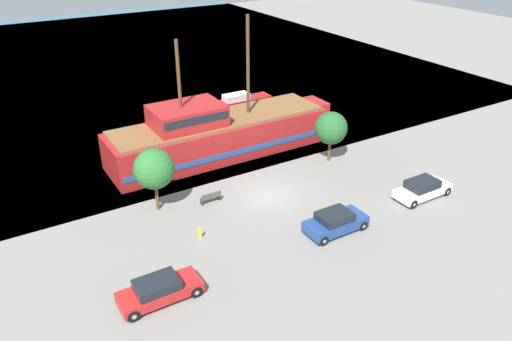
{
  "coord_description": "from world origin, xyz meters",
  "views": [
    {
      "loc": [
        -17.42,
        -27.11,
        18.81
      ],
      "look_at": [
        0.18,
        2.0,
        1.2
      ],
      "focal_mm": 35.0,
      "sensor_mm": 36.0,
      "label": 1
    }
  ],
  "objects_px": {
    "moored_boat_dockside": "(240,101)",
    "bench_promenade_east": "(211,197)",
    "parked_car_curb_front": "(422,189)",
    "parked_car_curb_mid": "(335,222)",
    "parked_car_curb_rear": "(159,290)",
    "pirate_ship": "(218,134)",
    "fire_hydrant": "(200,232)"
  },
  "relations": [
    {
      "from": "parked_car_curb_mid",
      "to": "bench_promenade_east",
      "type": "distance_m",
      "value": 9.29
    },
    {
      "from": "parked_car_curb_front",
      "to": "bench_promenade_east",
      "type": "bearing_deg",
      "value": 151.67
    },
    {
      "from": "pirate_ship",
      "to": "parked_car_curb_front",
      "type": "relative_size",
      "value": 4.59
    },
    {
      "from": "parked_car_curb_rear",
      "to": "bench_promenade_east",
      "type": "xyz_separation_m",
      "value": [
        7.01,
        7.83,
        -0.26
      ]
    },
    {
      "from": "fire_hydrant",
      "to": "moored_boat_dockside",
      "type": "bearing_deg",
      "value": 54.71
    },
    {
      "from": "moored_boat_dockside",
      "to": "parked_car_curb_front",
      "type": "xyz_separation_m",
      "value": [
        1.77,
        -24.31,
        0.2
      ]
    },
    {
      "from": "parked_car_curb_rear",
      "to": "parked_car_curb_mid",
      "type": "bearing_deg",
      "value": 1.21
    },
    {
      "from": "parked_car_curb_mid",
      "to": "parked_car_curb_rear",
      "type": "relative_size",
      "value": 0.94
    },
    {
      "from": "moored_boat_dockside",
      "to": "bench_promenade_east",
      "type": "xyz_separation_m",
      "value": [
        -11.96,
        -16.91,
        -0.08
      ]
    },
    {
      "from": "parked_car_curb_front",
      "to": "parked_car_curb_rear",
      "type": "distance_m",
      "value": 20.75
    },
    {
      "from": "parked_car_curb_mid",
      "to": "bench_promenade_east",
      "type": "xyz_separation_m",
      "value": [
        -5.38,
        7.57,
        -0.3
      ]
    },
    {
      "from": "bench_promenade_east",
      "to": "parked_car_curb_rear",
      "type": "bearing_deg",
      "value": -131.84
    },
    {
      "from": "parked_car_curb_mid",
      "to": "fire_hydrant",
      "type": "height_order",
      "value": "parked_car_curb_mid"
    },
    {
      "from": "parked_car_curb_mid",
      "to": "bench_promenade_east",
      "type": "height_order",
      "value": "parked_car_curb_mid"
    },
    {
      "from": "parked_car_curb_mid",
      "to": "parked_car_curb_rear",
      "type": "distance_m",
      "value": 12.39
    },
    {
      "from": "pirate_ship",
      "to": "fire_hydrant",
      "type": "distance_m",
      "value": 12.75
    },
    {
      "from": "parked_car_curb_mid",
      "to": "bench_promenade_east",
      "type": "relative_size",
      "value": 2.76
    },
    {
      "from": "moored_boat_dockside",
      "to": "parked_car_curb_rear",
      "type": "xyz_separation_m",
      "value": [
        -18.97,
        -24.74,
        0.18
      ]
    },
    {
      "from": "moored_boat_dockside",
      "to": "parked_car_curb_mid",
      "type": "xyz_separation_m",
      "value": [
        -6.58,
        -24.47,
        0.22
      ]
    },
    {
      "from": "bench_promenade_east",
      "to": "parked_car_curb_mid",
      "type": "bearing_deg",
      "value": -54.58
    },
    {
      "from": "pirate_ship",
      "to": "parked_car_curb_mid",
      "type": "xyz_separation_m",
      "value": [
        1.12,
        -14.61,
        -1.19
      ]
    },
    {
      "from": "fire_hydrant",
      "to": "bench_promenade_east",
      "type": "height_order",
      "value": "bench_promenade_east"
    },
    {
      "from": "moored_boat_dockside",
      "to": "parked_car_curb_mid",
      "type": "distance_m",
      "value": 25.35
    },
    {
      "from": "pirate_ship",
      "to": "parked_car_curb_front",
      "type": "distance_m",
      "value": 17.32
    },
    {
      "from": "fire_hydrant",
      "to": "parked_car_curb_rear",
      "type": "bearing_deg",
      "value": -136.56
    },
    {
      "from": "moored_boat_dockside",
      "to": "fire_hydrant",
      "type": "height_order",
      "value": "moored_boat_dockside"
    },
    {
      "from": "parked_car_curb_mid",
      "to": "parked_car_curb_rear",
      "type": "height_order",
      "value": "parked_car_curb_mid"
    },
    {
      "from": "pirate_ship",
      "to": "parked_car_curb_rear",
      "type": "height_order",
      "value": "pirate_ship"
    },
    {
      "from": "parked_car_curb_front",
      "to": "parked_car_curb_mid",
      "type": "height_order",
      "value": "parked_car_curb_mid"
    },
    {
      "from": "pirate_ship",
      "to": "parked_car_curb_mid",
      "type": "relative_size",
      "value": 4.85
    },
    {
      "from": "moored_boat_dockside",
      "to": "bench_promenade_east",
      "type": "relative_size",
      "value": 4.58
    },
    {
      "from": "bench_promenade_east",
      "to": "fire_hydrant",
      "type": "bearing_deg",
      "value": -125.33
    }
  ]
}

